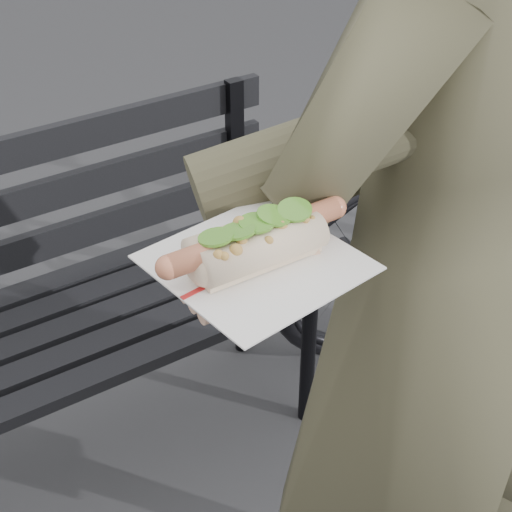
{
  "coord_description": "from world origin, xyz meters",
  "views": [
    {
      "loc": [
        -0.29,
        -0.47,
        1.66
      ],
      "look_at": [
        0.06,
        0.08,
        1.19
      ],
      "focal_mm": 55.0,
      "sensor_mm": 36.0,
      "label": 1
    }
  ],
  "objects": [
    {
      "name": "park_bench",
      "position": [
        -0.03,
        0.99,
        0.52
      ],
      "size": [
        1.5,
        0.44,
        0.88
      ],
      "color": "black",
      "rests_on": "ground"
    },
    {
      "name": "person",
      "position": [
        0.44,
        0.17,
        0.93
      ],
      "size": [
        0.74,
        0.54,
        1.86
      ],
      "primitive_type": "imported",
      "rotation": [
        0.0,
        0.0,
        3.29
      ],
      "color": "brown",
      "rests_on": "ground"
    },
    {
      "name": "held_hotdog",
      "position": [
        0.25,
        0.15,
        1.22
      ],
      "size": [
        0.62,
        0.31,
        0.2
      ],
      "color": "brown"
    }
  ]
}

